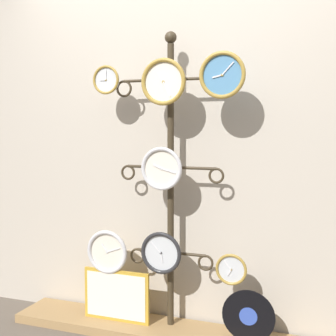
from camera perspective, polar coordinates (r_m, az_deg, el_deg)
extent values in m
cube|color=#BCB2A3|center=(3.23, 1.31, 5.07)|extent=(4.40, 0.04, 2.80)
cube|color=#9E7A4C|center=(3.32, -0.06, -19.33)|extent=(2.20, 0.36, 0.06)
cylinder|color=#382D1E|center=(3.38, 0.31, -19.24)|extent=(0.43, 0.43, 0.02)
cylinder|color=#382D1E|center=(3.11, 0.32, -2.74)|extent=(0.04, 0.04, 1.92)
sphere|color=#382D1E|center=(3.13, 0.33, 15.63)|extent=(0.08, 0.08, 0.08)
cylinder|color=#382D1E|center=(3.16, -2.59, 10.62)|extent=(0.34, 0.02, 0.02)
torus|color=#382D1E|center=(3.22, -5.38, 9.60)|extent=(0.12, 0.02, 0.12)
cylinder|color=#382D1E|center=(3.04, 3.36, 10.83)|extent=(0.34, 0.02, 0.02)
torus|color=#382D1E|center=(2.99, 6.48, 9.95)|extent=(0.12, 0.02, 0.12)
cylinder|color=#382D1E|center=(3.15, -2.34, 0.16)|extent=(0.31, 0.02, 0.02)
torus|color=#382D1E|center=(3.21, -4.89, -0.54)|extent=(0.10, 0.02, 0.10)
cylinder|color=#382D1E|center=(3.04, 3.08, -0.01)|extent=(0.31, 0.02, 0.02)
torus|color=#382D1E|center=(3.00, 5.91, -0.94)|extent=(0.10, 0.02, 0.10)
cylinder|color=#382D1E|center=(3.23, -1.75, -10.06)|extent=(0.24, 0.02, 0.02)
torus|color=#382D1E|center=(3.29, -3.75, -10.62)|extent=(0.11, 0.02, 0.11)
cylinder|color=#382D1E|center=(3.15, 2.44, -10.46)|extent=(0.24, 0.02, 0.02)
torus|color=#382D1E|center=(3.13, 4.60, -11.45)|extent=(0.11, 0.02, 0.11)
cylinder|color=silver|center=(3.21, -7.47, 10.58)|extent=(0.18, 0.02, 0.18)
torus|color=#A58438|center=(3.20, -7.60, 10.60)|extent=(0.19, 0.02, 0.19)
cylinder|color=#A58438|center=(3.20, -7.60, 10.61)|extent=(0.01, 0.01, 0.01)
cube|color=silver|center=(3.21, -7.95, 10.59)|extent=(0.04, 0.00, 0.01)
cube|color=silver|center=(3.20, -7.62, 11.22)|extent=(0.01, 0.00, 0.07)
cylinder|color=silver|center=(3.02, -0.49, 10.45)|extent=(0.27, 0.02, 0.27)
torus|color=#A58438|center=(3.01, -0.60, 10.47)|extent=(0.30, 0.03, 0.30)
cylinder|color=#A58438|center=(3.01, -0.59, 10.47)|extent=(0.02, 0.01, 0.02)
cube|color=silver|center=(3.01, -0.90, 10.99)|extent=(0.04, 0.00, 0.06)
cube|color=silver|center=(2.99, -0.16, 9.59)|extent=(0.06, 0.00, 0.10)
cylinder|color=#4C84B2|center=(2.88, 6.69, 11.18)|extent=(0.26, 0.02, 0.26)
torus|color=#A58438|center=(2.87, 6.62, 11.21)|extent=(0.29, 0.03, 0.29)
cylinder|color=#A58438|center=(2.87, 6.62, 11.21)|extent=(0.02, 0.01, 0.02)
cube|color=silver|center=(2.88, 6.01, 11.06)|extent=(0.06, 0.00, 0.02)
cube|color=silver|center=(2.86, 7.31, 11.96)|extent=(0.07, 0.00, 0.08)
cylinder|color=silver|center=(3.03, -0.71, -0.06)|extent=(0.26, 0.02, 0.26)
torus|color=silver|center=(3.02, -0.82, -0.08)|extent=(0.28, 0.03, 0.28)
cylinder|color=silver|center=(3.02, -0.81, -0.08)|extent=(0.02, 0.01, 0.02)
cube|color=silver|center=(3.03, -1.32, 0.15)|extent=(0.06, 0.00, 0.03)
cube|color=silver|center=(3.00, 0.04, -0.36)|extent=(0.10, 0.00, 0.03)
cylinder|color=silver|center=(3.30, -7.33, -10.06)|extent=(0.28, 0.02, 0.28)
torus|color=silver|center=(3.29, -7.46, -10.12)|extent=(0.30, 0.03, 0.30)
cylinder|color=silver|center=(3.29, -7.45, -10.12)|extent=(0.02, 0.01, 0.02)
cube|color=silver|center=(3.29, -7.75, -9.62)|extent=(0.04, 0.00, 0.06)
cube|color=silver|center=(3.26, -6.68, -9.91)|extent=(0.10, 0.00, 0.04)
cylinder|color=silver|center=(3.12, -0.76, -10.26)|extent=(0.26, 0.02, 0.26)
torus|color=#262628|center=(3.10, -0.87, -10.33)|extent=(0.28, 0.03, 0.28)
cylinder|color=#262628|center=(3.11, -0.86, -10.33)|extent=(0.02, 0.01, 0.02)
cube|color=silver|center=(3.11, -0.78, -10.88)|extent=(0.02, 0.00, 0.06)
cube|color=silver|center=(3.11, -1.49, -9.64)|extent=(0.07, 0.00, 0.08)
cylinder|color=silver|center=(3.02, 7.77, -12.10)|extent=(0.18, 0.02, 0.18)
torus|color=#A58438|center=(3.00, 7.70, -12.18)|extent=(0.20, 0.02, 0.20)
cylinder|color=#A58438|center=(3.00, 7.70, -12.18)|extent=(0.01, 0.01, 0.01)
cube|color=silver|center=(3.01, 7.49, -12.52)|extent=(0.03, 0.00, 0.04)
cube|color=silver|center=(3.00, 7.27, -11.66)|extent=(0.05, 0.00, 0.06)
cylinder|color=black|center=(3.08, 9.77, -17.38)|extent=(0.33, 0.01, 0.33)
cylinder|color=#334FB2|center=(3.08, 9.75, -17.41)|extent=(0.11, 0.00, 0.11)
cube|color=gold|center=(3.36, -6.31, -15.19)|extent=(0.49, 0.02, 0.36)
cube|color=white|center=(3.35, -6.40, -15.25)|extent=(0.44, 0.00, 0.31)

